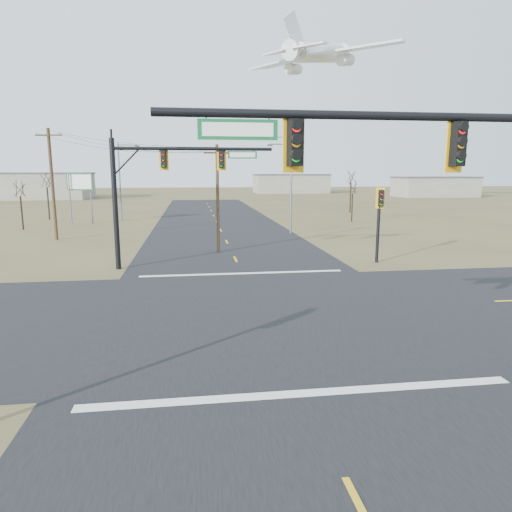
# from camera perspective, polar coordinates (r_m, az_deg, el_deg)

# --- Properties ---
(ground) EXTENTS (320.00, 320.00, 0.00)m
(ground) POSITION_cam_1_polar(r_m,az_deg,el_deg) (19.84, 0.70, -6.98)
(ground) COLOR brown
(ground) RESTS_ON ground
(road_ew) EXTENTS (160.00, 14.00, 0.02)m
(road_ew) POSITION_cam_1_polar(r_m,az_deg,el_deg) (19.84, 0.70, -6.95)
(road_ew) COLOR black
(road_ew) RESTS_ON ground
(road_ns) EXTENTS (14.00, 160.00, 0.02)m
(road_ns) POSITION_cam_1_polar(r_m,az_deg,el_deg) (19.84, 0.70, -6.95)
(road_ns) COLOR black
(road_ns) RESTS_ON ground
(stop_bar_near) EXTENTS (12.00, 0.40, 0.01)m
(stop_bar_near) POSITION_cam_1_polar(r_m,az_deg,el_deg) (13.00, 5.89, -16.70)
(stop_bar_near) COLOR silver
(stop_bar_near) RESTS_ON road_ns
(stop_bar_far) EXTENTS (12.00, 0.40, 0.01)m
(stop_bar_far) POSITION_cam_1_polar(r_m,az_deg,el_deg) (27.02, -1.68, -2.18)
(stop_bar_far) COLOR silver
(stop_bar_far) RESTS_ON road_ns
(mast_arm_near) EXTENTS (11.35, 0.55, 7.83)m
(mast_arm_near) POSITION_cam_1_polar(r_m,az_deg,el_deg) (12.50, 25.41, 8.17)
(mast_arm_near) COLOR black
(mast_arm_near) RESTS_ON ground
(mast_arm_far) EXTENTS (9.79, 0.47, 7.93)m
(mast_arm_far) POSITION_cam_1_polar(r_m,az_deg,el_deg) (28.74, -11.80, 9.71)
(mast_arm_far) COLOR black
(mast_arm_far) RESTS_ON ground
(pedestal_signal_ne) EXTENTS (0.66, 0.58, 4.98)m
(pedestal_signal_ne) POSITION_cam_1_polar(r_m,az_deg,el_deg) (30.90, 15.21, 5.64)
(pedestal_signal_ne) COLOR black
(pedestal_signal_ne) RESTS_ON ground
(utility_pole_near) EXTENTS (1.93, 0.35, 7.90)m
(utility_pole_near) POSITION_cam_1_polar(r_m,az_deg,el_deg) (33.82, -4.82, 7.41)
(utility_pole_near) COLOR #4D3521
(utility_pole_near) RESTS_ON ground
(utility_pole_far) EXTENTS (2.34, 0.51, 9.63)m
(utility_pole_far) POSITION_cam_1_polar(r_m,az_deg,el_deg) (43.94, -24.11, 8.34)
(utility_pole_far) COLOR #4D3521
(utility_pole_far) RESTS_ON ground
(highway_sign) EXTENTS (3.02, 0.80, 5.79)m
(highway_sign) POSITION_cam_1_polar(r_m,az_deg,el_deg) (56.41, -21.15, 7.93)
(highway_sign) COLOR slate
(highway_sign) RESTS_ON ground
(streetlight_a) EXTENTS (2.43, 0.32, 8.68)m
(streetlight_a) POSITION_cam_1_polar(r_m,az_deg,el_deg) (43.87, 4.19, 9.04)
(streetlight_a) COLOR slate
(streetlight_a) RESTS_ON ground
(streetlight_b) EXTENTS (3.03, 0.36, 10.85)m
(streetlight_b) POSITION_cam_1_polar(r_m,az_deg,el_deg) (65.01, 4.17, 10.59)
(streetlight_b) COLOR slate
(streetlight_b) RESTS_ON ground
(streetlight_c) EXTENTS (2.61, 0.39, 9.31)m
(streetlight_c) POSITION_cam_1_polar(r_m,az_deg,el_deg) (58.28, -16.48, 9.35)
(streetlight_c) COLOR slate
(streetlight_c) RESTS_ON ground
(bare_tree_a) EXTENTS (2.72, 2.72, 5.42)m
(bare_tree_a) POSITION_cam_1_polar(r_m,az_deg,el_deg) (53.18, -27.46, 7.53)
(bare_tree_a) COLOR black
(bare_tree_a) RESTS_ON ground
(bare_tree_b) EXTENTS (3.21, 3.21, 6.23)m
(bare_tree_b) POSITION_cam_1_polar(r_m,az_deg,el_deg) (63.05, -24.73, 8.67)
(bare_tree_b) COLOR black
(bare_tree_b) RESTS_ON ground
(bare_tree_c) EXTENTS (2.81, 2.81, 5.36)m
(bare_tree_c) POSITION_cam_1_polar(r_m,az_deg,el_deg) (56.24, 12.01, 8.48)
(bare_tree_c) COLOR black
(bare_tree_c) RESTS_ON ground
(bare_tree_d) EXTENTS (2.88, 2.88, 6.60)m
(bare_tree_d) POSITION_cam_1_polar(r_m,az_deg,el_deg) (69.20, 11.82, 9.75)
(bare_tree_d) COLOR black
(bare_tree_d) RESTS_ON ground
(warehouse_left) EXTENTS (28.00, 14.00, 5.50)m
(warehouse_left) POSITION_cam_1_polar(r_m,az_deg,el_deg) (114.93, -27.06, 7.76)
(warehouse_left) COLOR gray
(warehouse_left) RESTS_ON ground
(warehouse_mid) EXTENTS (20.00, 12.00, 5.00)m
(warehouse_mid) POSITION_cam_1_polar(r_m,az_deg,el_deg) (131.73, 4.33, 8.96)
(warehouse_mid) COLOR gray
(warehouse_mid) RESTS_ON ground
(warehouse_right) EXTENTS (18.00, 10.00, 4.50)m
(warehouse_right) POSITION_cam_1_polar(r_m,az_deg,el_deg) (118.81, 21.43, 7.99)
(warehouse_right) COLOR gray
(warehouse_right) RESTS_ON ground
(jet_airliner) EXTENTS (29.06, 28.96, 13.02)m
(jet_airliner) POSITION_cam_1_polar(r_m,az_deg,el_deg) (89.57, 7.86, 23.88)
(jet_airliner) COLOR white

